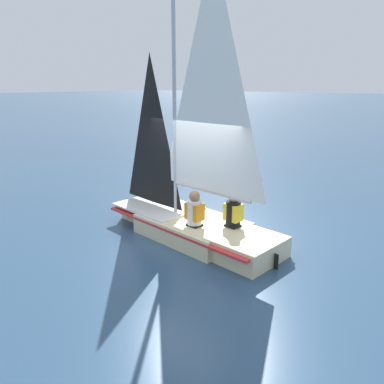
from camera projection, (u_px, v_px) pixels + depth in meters
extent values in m
plane|color=#2D4C6B|center=(192.00, 236.00, 8.22)|extent=(260.00, 260.00, 0.00)
cube|color=beige|center=(192.00, 227.00, 8.16)|extent=(1.72, 2.41, 0.42)
cube|color=beige|center=(146.00, 211.00, 9.24)|extent=(0.91, 1.03, 0.42)
cube|color=beige|center=(252.00, 249.00, 7.08)|extent=(1.35, 1.08, 0.42)
cube|color=red|center=(192.00, 222.00, 8.13)|extent=(1.94, 4.17, 0.05)
cube|color=silver|center=(158.00, 206.00, 8.86)|extent=(1.56, 1.99, 0.04)
cylinder|color=#B7B7BC|center=(174.00, 92.00, 7.71)|extent=(0.08, 0.08, 5.28)
cylinder|color=#B7B7BC|center=(210.00, 192.00, 7.57)|extent=(0.30, 2.03, 0.07)
pyramid|color=white|center=(211.00, 76.00, 6.94)|extent=(0.27, 1.93, 4.42)
pyramid|color=black|center=(152.00, 131.00, 8.47)|extent=(0.21, 1.38, 3.37)
cube|color=black|center=(276.00, 262.00, 6.74)|extent=(0.04, 0.08, 0.29)
cube|color=black|center=(194.00, 234.00, 7.76)|extent=(0.27, 0.31, 0.45)
cylinder|color=white|center=(194.00, 212.00, 7.62)|extent=(0.33, 0.33, 0.50)
cube|color=orange|center=(194.00, 211.00, 7.62)|extent=(0.30, 0.37, 0.35)
sphere|color=#A87A56|center=(195.00, 196.00, 7.53)|extent=(0.22, 0.22, 0.22)
cube|color=black|center=(232.00, 235.00, 7.71)|extent=(0.27, 0.31, 0.45)
cylinder|color=black|center=(233.00, 213.00, 7.58)|extent=(0.33, 0.33, 0.50)
cube|color=yellow|center=(233.00, 212.00, 7.57)|extent=(0.30, 0.37, 0.35)
sphere|color=tan|center=(234.00, 197.00, 7.48)|extent=(0.22, 0.22, 0.22)
cylinder|color=black|center=(234.00, 193.00, 7.46)|extent=(0.23, 0.23, 0.06)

